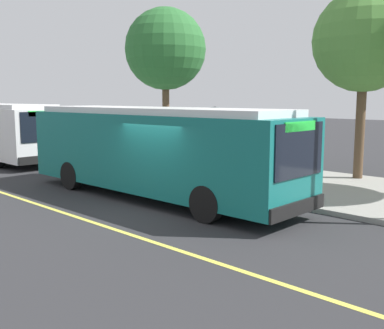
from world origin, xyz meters
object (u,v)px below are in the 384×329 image
(route_sign_post, at_px, (215,134))
(pedestrian_commuter, at_px, (240,158))
(waiting_bench, at_px, (213,160))
(transit_bus_main, at_px, (155,149))

(route_sign_post, relative_size, pedestrian_commuter, 1.66)
(waiting_bench, bearing_deg, pedestrian_commuter, -31.89)
(transit_bus_main, distance_m, waiting_bench, 5.21)
(transit_bus_main, distance_m, route_sign_post, 2.72)
(transit_bus_main, relative_size, route_sign_post, 3.84)
(transit_bus_main, xyz_separation_m, waiting_bench, (-1.73, 4.81, -0.98))
(route_sign_post, distance_m, pedestrian_commuter, 1.28)
(route_sign_post, xyz_separation_m, pedestrian_commuter, (0.90, 0.36, -0.84))
(transit_bus_main, height_order, pedestrian_commuter, transit_bus_main)
(route_sign_post, bearing_deg, waiting_bench, 132.46)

